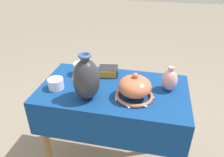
% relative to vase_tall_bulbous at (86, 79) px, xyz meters
% --- Properties ---
extents(display_table, '(1.00, 0.57, 0.72)m').
position_rel_vase_tall_bulbous_xyz_m(display_table, '(0.14, 0.13, -0.23)').
color(display_table, olive).
rests_on(display_table, ground_plane).
extents(vase_tall_bulbous, '(0.17, 0.17, 0.30)m').
position_rel_vase_tall_bulbous_xyz_m(vase_tall_bulbous, '(0.00, 0.00, 0.00)').
color(vase_tall_bulbous, '#2D2D33').
rests_on(vase_tall_bulbous, display_table).
extents(vase_dome_bell, '(0.25, 0.25, 0.18)m').
position_rel_vase_tall_bulbous_xyz_m(vase_dome_bell, '(0.29, 0.07, -0.07)').
color(vase_dome_bell, '#BC6642').
rests_on(vase_dome_bell, display_table).
extents(mosaic_tile_box, '(0.15, 0.14, 0.06)m').
position_rel_vase_tall_bulbous_xyz_m(mosaic_tile_box, '(0.06, 0.32, -0.11)').
color(mosaic_tile_box, '#232328').
rests_on(mosaic_tile_box, display_table).
extents(jar_round_rose, '(0.10, 0.10, 0.17)m').
position_rel_vase_tall_bulbous_xyz_m(jar_round_rose, '(0.50, 0.20, -0.06)').
color(jar_round_rose, '#D19399').
rests_on(jar_round_rose, display_table).
extents(pot_squat_porcelain, '(0.10, 0.10, 0.07)m').
position_rel_vase_tall_bulbous_xyz_m(pot_squat_porcelain, '(-0.24, 0.06, -0.10)').
color(pot_squat_porcelain, white).
rests_on(pot_squat_porcelain, display_table).
extents(jar_round_celadon, '(0.10, 0.10, 0.12)m').
position_rel_vase_tall_bulbous_xyz_m(jar_round_celadon, '(-0.06, 0.20, -0.08)').
color(jar_round_celadon, '#A8CCB7').
rests_on(jar_round_celadon, display_table).
extents(cup_wide_ivory, '(0.10, 0.10, 0.09)m').
position_rel_vase_tall_bulbous_xyz_m(cup_wide_ivory, '(-0.15, 0.29, -0.09)').
color(cup_wide_ivory, white).
rests_on(cup_wide_ivory, display_table).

